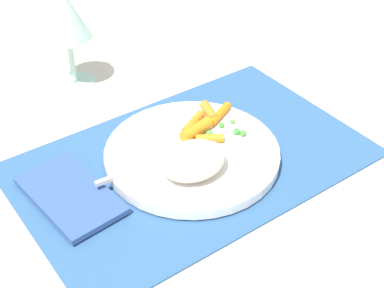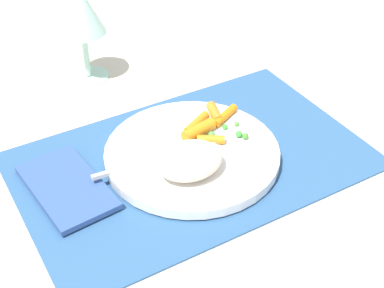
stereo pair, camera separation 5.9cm
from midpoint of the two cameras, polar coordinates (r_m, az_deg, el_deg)
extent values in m
plane|color=beige|center=(0.79, -2.12, -1.81)|extent=(2.40, 2.40, 0.00)
cube|color=#2D5684|center=(0.79, -2.13, -1.65)|extent=(0.48, 0.31, 0.01)
cylinder|color=white|center=(0.78, -2.14, -1.06)|extent=(0.24, 0.24, 0.01)
ellipsoid|color=beige|center=(0.73, -2.20, -1.74)|extent=(0.09, 0.07, 0.04)
cylinder|color=orange|center=(0.82, -1.95, 2.09)|extent=(0.05, 0.03, 0.01)
cylinder|color=orange|center=(0.79, -0.44, 0.60)|extent=(0.04, 0.03, 0.01)
cylinder|color=orange|center=(0.84, -0.24, 3.25)|extent=(0.03, 0.04, 0.01)
cylinder|color=orange|center=(0.80, -1.66, 1.39)|extent=(0.05, 0.03, 0.02)
cylinder|color=orange|center=(0.84, 0.85, 3.02)|extent=(0.05, 0.03, 0.01)
sphere|color=#46962E|center=(0.80, 3.13, 1.04)|extent=(0.01, 0.01, 0.01)
sphere|color=#4BA045|center=(0.80, -0.31, 1.01)|extent=(0.01, 0.01, 0.01)
sphere|color=green|center=(0.82, 0.96, 1.87)|extent=(0.01, 0.01, 0.01)
sphere|color=#50A635|center=(0.83, 2.12, 2.23)|extent=(0.01, 0.01, 0.01)
sphere|color=green|center=(0.78, -0.98, -0.15)|extent=(0.01, 0.01, 0.01)
sphere|color=green|center=(0.80, 2.46, 1.21)|extent=(0.01, 0.01, 0.01)
sphere|color=green|center=(0.82, -1.66, 2.25)|extent=(0.01, 0.01, 0.01)
sphere|color=green|center=(0.82, -1.41, 2.24)|extent=(0.01, 0.01, 0.01)
cube|color=silver|center=(0.78, -0.82, 0.02)|extent=(0.05, 0.02, 0.01)
cube|color=silver|center=(0.75, -7.01, -2.26)|extent=(0.14, 0.02, 0.01)
cylinder|color=#B2E0CC|center=(0.99, -13.47, 6.17)|extent=(0.07, 0.07, 0.00)
cylinder|color=#B2E0CC|center=(0.97, -13.83, 8.29)|extent=(0.01, 0.01, 0.08)
cone|color=#B2E0CC|center=(0.93, -14.58, 12.60)|extent=(0.08, 0.08, 0.08)
cube|color=#33518C|center=(0.75, -14.47, -5.08)|extent=(0.10, 0.16, 0.01)
camera|label=1|loc=(0.03, -92.17, -1.68)|focal=52.59mm
camera|label=2|loc=(0.03, 87.83, 1.68)|focal=52.59mm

